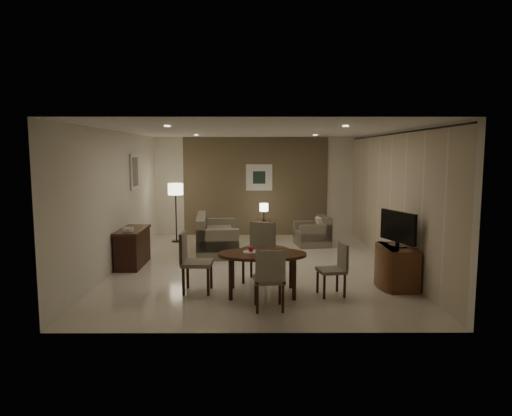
{
  "coord_description": "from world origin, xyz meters",
  "views": [
    {
      "loc": [
        -0.04,
        -9.05,
        2.27
      ],
      "look_at": [
        0.0,
        0.2,
        1.15
      ],
      "focal_mm": 32.0,
      "sensor_mm": 36.0,
      "label": 1
    }
  ],
  "objects_px": {
    "sofa": "(217,234)",
    "armchair": "(312,231)",
    "dining_table": "(262,274)",
    "chair_far": "(258,253)",
    "console_desk": "(133,247)",
    "side_table": "(264,230)",
    "floor_lamp": "(176,213)",
    "chair_near": "(269,278)",
    "chair_right": "(331,270)",
    "chair_left": "(197,262)",
    "tv_cabinet": "(398,267)"
  },
  "relations": [
    {
      "from": "chair_left",
      "to": "chair_far",
      "type": "bearing_deg",
      "value": -57.03
    },
    {
      "from": "tv_cabinet",
      "to": "chair_near",
      "type": "relative_size",
      "value": 0.99
    },
    {
      "from": "dining_table",
      "to": "chair_far",
      "type": "distance_m",
      "value": 0.75
    },
    {
      "from": "sofa",
      "to": "armchair",
      "type": "bearing_deg",
      "value": -77.26
    },
    {
      "from": "chair_right",
      "to": "chair_left",
      "type": "bearing_deg",
      "value": -105.3
    },
    {
      "from": "floor_lamp",
      "to": "side_table",
      "type": "bearing_deg",
      "value": 7.32
    },
    {
      "from": "sofa",
      "to": "floor_lamp",
      "type": "height_order",
      "value": "floor_lamp"
    },
    {
      "from": "side_table",
      "to": "floor_lamp",
      "type": "height_order",
      "value": "floor_lamp"
    },
    {
      "from": "sofa",
      "to": "chair_right",
      "type": "bearing_deg",
      "value": -152.4
    },
    {
      "from": "armchair",
      "to": "floor_lamp",
      "type": "height_order",
      "value": "floor_lamp"
    },
    {
      "from": "tv_cabinet",
      "to": "sofa",
      "type": "bearing_deg",
      "value": 140.1
    },
    {
      "from": "tv_cabinet",
      "to": "chair_near",
      "type": "bearing_deg",
      "value": -153.75
    },
    {
      "from": "chair_near",
      "to": "side_table",
      "type": "relative_size",
      "value": 1.82
    },
    {
      "from": "chair_near",
      "to": "chair_right",
      "type": "xyz_separation_m",
      "value": [
        1.01,
        0.64,
        -0.04
      ]
    },
    {
      "from": "chair_far",
      "to": "floor_lamp",
      "type": "bearing_deg",
      "value": 139.01
    },
    {
      "from": "side_table",
      "to": "chair_near",
      "type": "bearing_deg",
      "value": -90.44
    },
    {
      "from": "console_desk",
      "to": "chair_far",
      "type": "bearing_deg",
      "value": -24.62
    },
    {
      "from": "console_desk",
      "to": "floor_lamp",
      "type": "bearing_deg",
      "value": 79.81
    },
    {
      "from": "chair_near",
      "to": "console_desk",
      "type": "bearing_deg",
      "value": -47.98
    },
    {
      "from": "console_desk",
      "to": "chair_far",
      "type": "relative_size",
      "value": 1.17
    },
    {
      "from": "chair_left",
      "to": "tv_cabinet",
      "type": "bearing_deg",
      "value": -83.84
    },
    {
      "from": "dining_table",
      "to": "chair_right",
      "type": "relative_size",
      "value": 1.71
    },
    {
      "from": "chair_far",
      "to": "armchair",
      "type": "distance_m",
      "value": 3.44
    },
    {
      "from": "chair_right",
      "to": "armchair",
      "type": "xyz_separation_m",
      "value": [
        0.2,
        3.95,
        -0.06
      ]
    },
    {
      "from": "sofa",
      "to": "floor_lamp",
      "type": "bearing_deg",
      "value": 36.9
    },
    {
      "from": "dining_table",
      "to": "chair_near",
      "type": "distance_m",
      "value": 0.73
    },
    {
      "from": "chair_far",
      "to": "chair_left",
      "type": "xyz_separation_m",
      "value": [
        -1.0,
        -0.61,
        -0.02
      ]
    },
    {
      "from": "floor_lamp",
      "to": "chair_near",
      "type": "bearing_deg",
      "value": -66.58
    },
    {
      "from": "chair_right",
      "to": "armchair",
      "type": "distance_m",
      "value": 3.96
    },
    {
      "from": "chair_right",
      "to": "console_desk",
      "type": "bearing_deg",
      "value": -128.24
    },
    {
      "from": "chair_far",
      "to": "armchair",
      "type": "height_order",
      "value": "chair_far"
    },
    {
      "from": "chair_far",
      "to": "floor_lamp",
      "type": "distance_m",
      "value": 4.22
    },
    {
      "from": "console_desk",
      "to": "chair_left",
      "type": "xyz_separation_m",
      "value": [
        1.52,
        -1.77,
        0.12
      ]
    },
    {
      "from": "armchair",
      "to": "floor_lamp",
      "type": "bearing_deg",
      "value": -107.2
    },
    {
      "from": "tv_cabinet",
      "to": "chair_right",
      "type": "height_order",
      "value": "chair_right"
    },
    {
      "from": "console_desk",
      "to": "chair_right",
      "type": "xyz_separation_m",
      "value": [
        3.68,
        -1.96,
        0.04
      ]
    },
    {
      "from": "sofa",
      "to": "armchair",
      "type": "relative_size",
      "value": 2.24
    },
    {
      "from": "console_desk",
      "to": "chair_left",
      "type": "height_order",
      "value": "chair_left"
    },
    {
      "from": "chair_near",
      "to": "sofa",
      "type": "distance_m",
      "value": 3.99
    },
    {
      "from": "dining_table",
      "to": "chair_far",
      "type": "xyz_separation_m",
      "value": [
        -0.06,
        0.72,
        0.18
      ]
    },
    {
      "from": "sofa",
      "to": "side_table",
      "type": "bearing_deg",
      "value": -40.79
    },
    {
      "from": "chair_far",
      "to": "armchair",
      "type": "relative_size",
      "value": 1.27
    },
    {
      "from": "chair_left",
      "to": "side_table",
      "type": "xyz_separation_m",
      "value": [
        1.18,
        4.57,
        -0.24
      ]
    },
    {
      "from": "chair_far",
      "to": "chair_near",
      "type": "bearing_deg",
      "value": -64.8
    },
    {
      "from": "chair_left",
      "to": "chair_right",
      "type": "relative_size",
      "value": 1.18
    },
    {
      "from": "sofa",
      "to": "armchair",
      "type": "distance_m",
      "value": 2.4
    },
    {
      "from": "armchair",
      "to": "tv_cabinet",
      "type": "bearing_deg",
      "value": 7.51
    },
    {
      "from": "tv_cabinet",
      "to": "sofa",
      "type": "relative_size",
      "value": 0.5
    },
    {
      "from": "tv_cabinet",
      "to": "chair_left",
      "type": "height_order",
      "value": "chair_left"
    },
    {
      "from": "chair_near",
      "to": "chair_far",
      "type": "height_order",
      "value": "chair_far"
    }
  ]
}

